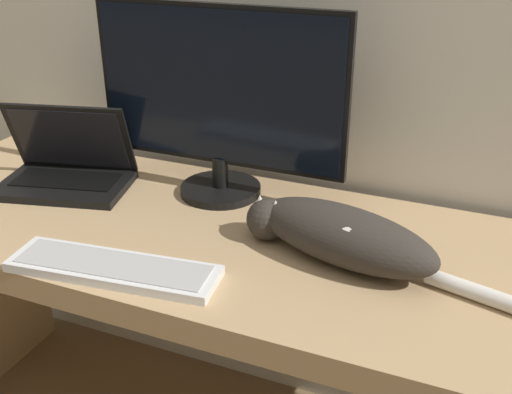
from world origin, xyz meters
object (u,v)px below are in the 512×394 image
at_px(laptop, 67,170).
at_px(external_keyboard, 113,268).
at_px(monitor, 218,100).
at_px(cat, 340,234).

relative_size(laptop, external_keyboard, 0.83).
height_order(monitor, laptop, monitor).
relative_size(monitor, external_keyboard, 1.45).
distance_m(monitor, cat, 0.45).
bearing_deg(monitor, cat, -28.50).
xyz_separation_m(monitor, cat, (0.37, -0.20, -0.18)).
relative_size(monitor, laptop, 1.74).
bearing_deg(monitor, external_keyboard, -94.98).
xyz_separation_m(external_keyboard, cat, (0.40, 0.22, 0.05)).
distance_m(laptop, cat, 0.76).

